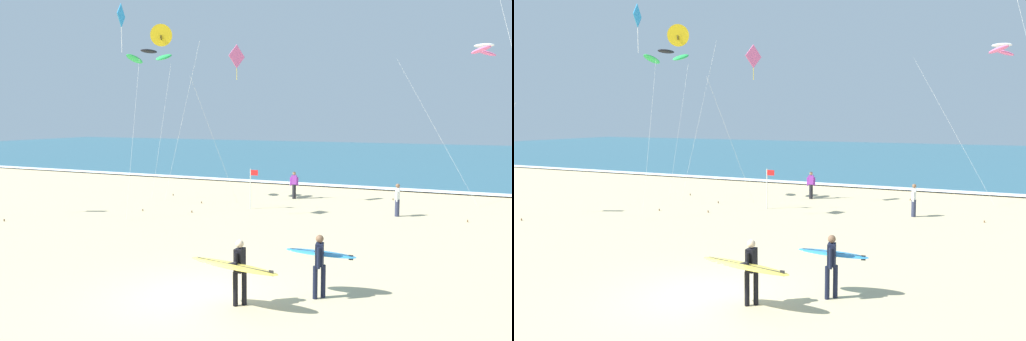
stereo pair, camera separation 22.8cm
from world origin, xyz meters
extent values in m
plane|color=#CCB789|center=(0.00, 0.00, 0.00)|extent=(160.00, 160.00, 0.00)
cube|color=#2D6075|center=(0.00, 52.88, 0.04)|extent=(160.00, 60.00, 0.08)
cube|color=white|center=(0.00, 23.18, 0.09)|extent=(160.00, 1.26, 0.01)
cylinder|color=black|center=(3.03, 1.20, 0.44)|extent=(0.13, 0.13, 0.88)
cylinder|color=black|center=(3.19, 1.40, 0.44)|extent=(0.13, 0.13, 0.88)
cube|color=black|center=(3.11, 1.30, 1.18)|extent=(0.27, 0.37, 0.60)
cube|color=yellow|center=(3.01, 1.28, 1.22)|extent=(0.05, 0.20, 0.32)
sphere|color=brown|center=(3.11, 1.30, 1.60)|extent=(0.21, 0.21, 0.21)
cylinder|color=black|center=(3.16, 1.07, 1.14)|extent=(0.09, 0.09, 0.56)
cylinder|color=black|center=(3.06, 1.52, 1.29)|extent=(0.09, 0.09, 0.26)
cylinder|color=black|center=(2.98, 1.60, 1.16)|extent=(0.26, 0.13, 0.14)
ellipsoid|color=#3399D8|center=(3.03, 1.65, 1.12)|extent=(1.98, 0.95, 0.20)
cube|color=#333333|center=(3.03, 1.65, 1.16)|extent=(1.64, 0.38, 0.12)
cube|color=#262628|center=(3.81, 1.82, 1.05)|extent=(0.12, 0.04, 0.14)
cylinder|color=black|center=(1.37, -0.16, 0.44)|extent=(0.13, 0.13, 0.88)
cylinder|color=black|center=(1.54, 0.01, 0.44)|extent=(0.13, 0.13, 0.88)
cube|color=black|center=(1.45, -0.08, 1.18)|extent=(0.22, 0.35, 0.60)
cube|color=blue|center=(1.35, -0.08, 1.22)|extent=(0.02, 0.20, 0.32)
sphere|color=beige|center=(1.45, -0.08, 1.60)|extent=(0.21, 0.21, 0.21)
cylinder|color=black|center=(1.47, -0.31, 1.29)|extent=(0.09, 0.09, 0.26)
cylinder|color=black|center=(1.41, -0.40, 1.16)|extent=(0.26, 0.10, 0.14)
cylinder|color=black|center=(1.44, 0.15, 1.14)|extent=(0.09, 0.09, 0.56)
ellipsoid|color=#EFD14C|center=(1.48, -0.44, 1.12)|extent=(2.36, 0.69, 0.28)
cube|color=#333333|center=(1.48, -0.44, 1.16)|extent=(2.04, 0.15, 0.19)
cube|color=#262628|center=(2.45, -0.38, 1.05)|extent=(0.12, 0.02, 0.14)
cube|color=pink|center=(-5.73, 13.80, 7.98)|extent=(0.37, 1.19, 1.23)
cylinder|color=yellow|center=(-5.73, 13.80, 7.05)|extent=(0.02, 0.02, 0.62)
cylinder|color=silver|center=(-6.19, 12.20, 3.42)|extent=(0.92, 3.22, 6.64)
cylinder|color=brown|center=(-6.65, 10.60, 0.05)|extent=(0.06, 0.06, 0.10)
cone|color=yellow|center=(-9.55, 12.39, 9.13)|extent=(1.18, 0.75, 1.19)
cube|color=black|center=(-9.55, 12.39, 8.99)|extent=(0.20, 0.39, 0.24)
cylinder|color=silver|center=(-8.62, 12.83, 4.48)|extent=(1.87, 0.90, 8.77)
cylinder|color=brown|center=(-7.69, 13.27, 0.05)|extent=(0.06, 0.06, 0.10)
ellipsoid|color=green|center=(-11.76, 12.90, 8.03)|extent=(0.66, 1.25, 0.58)
ellipsoid|color=black|center=(-10.76, 12.90, 8.40)|extent=(0.66, 1.25, 0.20)
ellipsoid|color=green|center=(-9.76, 12.90, 8.03)|extent=(0.66, 1.25, 0.58)
cylinder|color=silver|center=(-10.76, 13.97, 4.01)|extent=(0.01, 2.16, 7.83)
cylinder|color=brown|center=(-10.76, 15.05, 0.05)|extent=(0.06, 0.06, 0.10)
cylinder|color=brown|center=(-13.27, 5.05, 0.05)|extent=(0.06, 0.06, 0.10)
cylinder|color=brown|center=(6.01, 13.88, 0.05)|extent=(0.06, 0.06, 0.10)
cube|color=#2D99DB|center=(-8.28, 7.53, 9.26)|extent=(0.38, 0.98, 1.03)
cylinder|color=white|center=(-8.28, 7.53, 8.19)|extent=(0.02, 0.02, 1.11)
cylinder|color=silver|center=(-8.71, 8.72, 3.87)|extent=(0.88, 2.40, 7.54)
cylinder|color=brown|center=(-9.14, 9.91, 0.05)|extent=(0.06, 0.06, 0.10)
ellipsoid|color=pink|center=(6.11, 17.53, 8.11)|extent=(1.08, 0.81, 0.50)
ellipsoid|color=white|center=(6.21, 18.32, 8.41)|extent=(1.07, 0.81, 0.20)
ellipsoid|color=pink|center=(6.32, 19.10, 8.11)|extent=(1.08, 0.81, 0.50)
cylinder|color=silver|center=(3.96, 18.61, 4.06)|extent=(4.52, 0.60, 7.92)
cylinder|color=brown|center=(1.71, 18.91, 0.05)|extent=(0.06, 0.06, 0.10)
cylinder|color=black|center=(-3.64, 16.99, 0.42)|extent=(0.22, 0.22, 0.84)
cube|color=purple|center=(-3.64, 16.99, 1.11)|extent=(0.35, 0.24, 0.54)
sphere|color=#A87A59|center=(-3.64, 16.99, 1.49)|extent=(0.20, 0.20, 0.20)
cylinder|color=purple|center=(-3.43, 17.03, 1.01)|extent=(0.08, 0.08, 0.50)
cylinder|color=purple|center=(-3.85, 16.95, 1.01)|extent=(0.08, 0.08, 0.50)
cylinder|color=#2D334C|center=(2.84, 13.92, 0.42)|extent=(0.22, 0.22, 0.84)
cube|color=white|center=(2.84, 13.92, 1.11)|extent=(0.20, 0.33, 0.54)
sphere|color=brown|center=(2.84, 13.92, 1.49)|extent=(0.20, 0.20, 0.20)
cylinder|color=white|center=(2.82, 14.13, 1.01)|extent=(0.08, 0.08, 0.50)
cylinder|color=white|center=(2.85, 13.72, 1.01)|extent=(0.08, 0.08, 0.50)
cylinder|color=silver|center=(-4.47, 12.85, 1.05)|extent=(0.05, 0.05, 2.10)
cube|color=red|center=(-4.25, 12.85, 1.90)|extent=(0.40, 0.02, 0.28)
camera|label=1|loc=(7.40, -11.79, 4.80)|focal=37.33mm
camera|label=2|loc=(7.61, -11.69, 4.80)|focal=37.33mm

